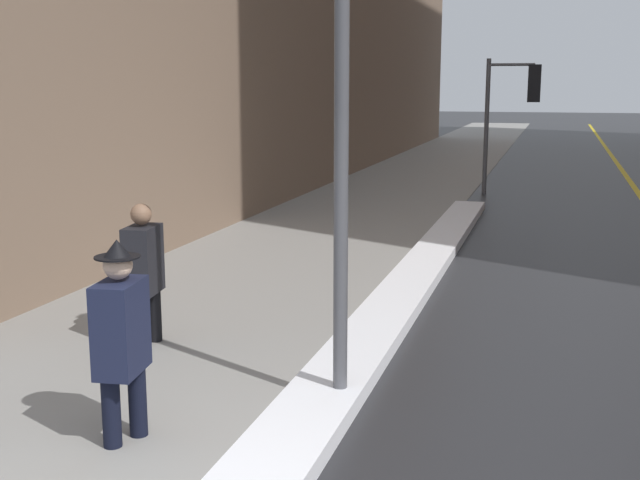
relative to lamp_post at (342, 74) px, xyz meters
name	(u,v)px	position (x,y,z in m)	size (l,w,h in m)	color
sidewalk_slab	(385,196)	(-2.32, 12.82, -2.76)	(4.00, 80.00, 0.01)	gray
snow_bank_curb	(410,284)	(-0.12, 4.05, -2.69)	(0.64, 14.94, 0.15)	white
lamp_post	(342,74)	(0.00, 0.00, 0.00)	(0.28, 0.28, 4.58)	#515156
traffic_light_near	(517,97)	(0.65, 14.24, -0.38)	(1.31, 0.35, 3.32)	#515156
pedestrian_in_fedora	(121,334)	(-1.37, -1.18, -1.90)	(0.35, 0.52, 1.58)	black
pedestrian_trailing	(143,268)	(-2.36, 0.96, -1.94)	(0.35, 0.52, 1.50)	black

